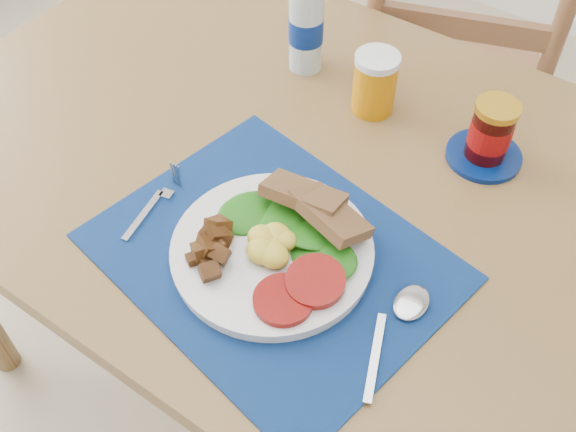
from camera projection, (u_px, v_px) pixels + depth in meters
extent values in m
cube|color=brown|center=(313.00, 174.00, 1.12)|extent=(1.40, 0.90, 0.04)
cylinder|color=brown|center=(193.00, 89.00, 1.85)|extent=(0.06, 0.06, 0.71)
cube|color=brown|center=(448.00, 84.00, 1.72)|extent=(0.54, 0.53, 0.04)
cylinder|color=brown|center=(505.00, 121.00, 1.98)|extent=(0.04, 0.04, 0.42)
cylinder|color=brown|center=(380.00, 99.00, 2.04)|extent=(0.04, 0.04, 0.42)
cylinder|color=brown|center=(495.00, 207.00, 1.76)|extent=(0.04, 0.04, 0.42)
cylinder|color=brown|center=(357.00, 179.00, 1.82)|extent=(0.04, 0.04, 0.42)
cube|color=#040B33|center=(272.00, 256.00, 0.98)|extent=(0.55, 0.46, 0.00)
cylinder|color=silver|center=(272.00, 252.00, 0.97)|extent=(0.29, 0.29, 0.02)
ellipsoid|color=gold|center=(273.00, 245.00, 0.94)|extent=(0.07, 0.06, 0.03)
cylinder|color=#860904|center=(300.00, 292.00, 0.90)|extent=(0.08, 0.08, 0.01)
ellipsoid|color=#084208|center=(294.00, 229.00, 0.97)|extent=(0.15, 0.09, 0.01)
cube|color=brown|center=(316.00, 204.00, 0.97)|extent=(0.12, 0.07, 0.04)
cube|color=#B2B5BA|center=(143.00, 215.00, 1.02)|extent=(0.03, 0.11, 0.00)
cube|color=#B2B5BA|center=(174.00, 187.00, 1.06)|extent=(0.03, 0.06, 0.00)
cube|color=#B2B5BA|center=(375.00, 357.00, 0.87)|extent=(0.06, 0.13, 0.00)
ellipsoid|color=#B2B5BA|center=(411.00, 304.00, 0.92)|extent=(0.05, 0.06, 0.01)
cylinder|color=#ADBFCC|center=(306.00, 29.00, 1.21)|extent=(0.06, 0.06, 0.16)
cylinder|color=navy|center=(306.00, 29.00, 1.21)|extent=(0.06, 0.06, 0.05)
cylinder|color=#C47605|center=(375.00, 84.00, 1.15)|extent=(0.08, 0.08, 0.10)
cylinder|color=#051A55|center=(484.00, 156.00, 1.11)|extent=(0.12, 0.12, 0.01)
cylinder|color=black|center=(491.00, 133.00, 1.07)|extent=(0.07, 0.07, 0.09)
cylinder|color=maroon|center=(491.00, 133.00, 1.07)|extent=(0.07, 0.07, 0.04)
cylinder|color=gold|center=(498.00, 108.00, 1.03)|extent=(0.07, 0.07, 0.01)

